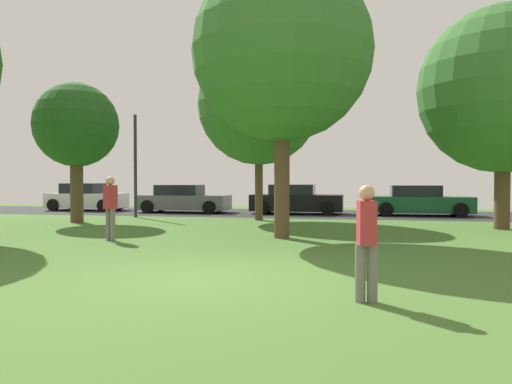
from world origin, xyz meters
TOP-DOWN VIEW (x-y plane):
  - ground_plane at (0.00, 0.00)m, footprint 44.00×44.00m
  - road_strip at (0.00, 16.00)m, footprint 44.00×6.40m
  - maple_tree_near at (7.33, 9.81)m, footprint 5.52×5.52m
  - birch_tree_lone at (0.51, 5.92)m, footprint 5.07×5.07m
  - oak_tree_right at (-1.31, 11.75)m, footprint 4.96×4.96m
  - oak_tree_left at (-8.02, 9.37)m, footprint 3.23×3.23m
  - person_bystander at (2.69, -1.02)m, footprint 0.30×0.35m
  - person_walking at (-3.95, 4.40)m, footprint 0.31×0.37m
  - parked_car_white at (-11.69, 16.16)m, footprint 4.12×1.93m
  - parked_car_grey at (-5.98, 15.63)m, footprint 4.55×1.95m
  - parked_car_black at (-0.27, 15.77)m, footprint 4.40×2.01m
  - parked_car_green at (5.43, 15.78)m, footprint 4.51×2.02m
  - street_lamp_post at (-6.93, 12.20)m, footprint 0.14×0.14m

SIDE VIEW (x-z plane):
  - ground_plane at x=0.00m, z-range 0.00..0.00m
  - road_strip at x=0.00m, z-range 0.00..0.01m
  - parked_car_grey at x=-5.98m, z-range -0.05..1.34m
  - parked_car_green at x=5.43m, z-range -0.05..1.34m
  - parked_car_black at x=-0.27m, z-range -0.05..1.37m
  - parked_car_white at x=-11.69m, z-range -0.06..1.40m
  - person_bystander at x=2.69m, z-range 0.07..1.65m
  - person_walking at x=-3.95m, z-range 0.10..1.83m
  - street_lamp_post at x=-6.93m, z-range 0.00..4.50m
  - oak_tree_left at x=-8.02m, z-range 1.03..6.41m
  - maple_tree_near at x=7.33m, z-range 0.92..8.31m
  - oak_tree_right at x=-1.31m, z-range 1.12..8.33m
  - birch_tree_lone at x=0.51m, z-range 1.34..9.13m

